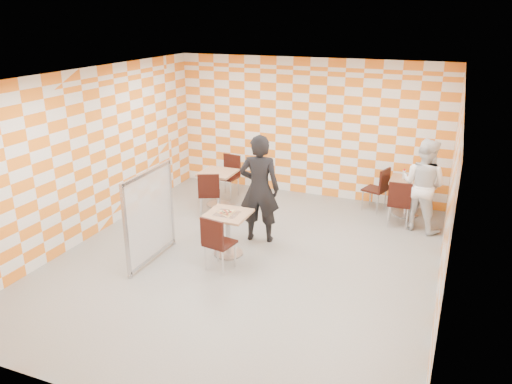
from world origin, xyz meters
TOP-DOWN VIEW (x-y plane):
  - room_shell at (0.00, 0.54)m, footprint 7.00×7.00m
  - main_table at (-0.36, 0.09)m, footprint 0.70×0.70m
  - second_table at (2.24, 3.01)m, footprint 0.70×0.70m
  - empty_table at (-1.51, 2.08)m, footprint 0.70×0.70m
  - chair_main_front at (-0.28, -0.51)m, footprint 0.49×0.50m
  - chair_second_front at (2.16, 2.32)m, footprint 0.43×0.44m
  - chair_second_side at (1.68, 3.01)m, footprint 0.54×0.53m
  - chair_empty_near at (-1.41, 1.46)m, footprint 0.56×0.57m
  - chair_empty_far at (-1.54, 2.73)m, footprint 0.46×0.47m
  - partition at (-1.44, -0.57)m, footprint 0.08×1.38m
  - man_dark at (-0.09, 0.83)m, footprint 0.78×0.59m
  - man_white at (2.55, 2.41)m, footprint 1.04×0.95m
  - pizza_on_foil at (-0.36, 0.08)m, footprint 0.40×0.40m
  - sport_bottle at (2.13, 3.07)m, footprint 0.06×0.06m
  - soda_bottle at (2.41, 3.07)m, footprint 0.07×0.07m

SIDE VIEW (x-z plane):
  - main_table at x=-0.36m, z-range 0.13..0.88m
  - second_table at x=2.24m, z-range 0.13..0.88m
  - empty_table at x=-1.51m, z-range 0.13..0.88m
  - chair_main_front at x=-0.28m, z-range 0.08..1.01m
  - chair_second_front at x=2.16m, z-range 0.08..1.01m
  - chair_second_side at x=1.68m, z-range 0.08..1.01m
  - chair_empty_near at x=-1.41m, z-range 0.08..1.01m
  - chair_empty_far at x=-1.54m, z-range 0.08..1.01m
  - pizza_on_foil at x=-0.36m, z-range 0.74..0.79m
  - partition at x=-1.44m, z-range 0.02..1.57m
  - sport_bottle at x=2.13m, z-range 0.74..0.94m
  - soda_bottle at x=2.41m, z-range 0.74..0.97m
  - man_white at x=2.55m, z-range 0.00..1.75m
  - man_dark at x=-0.09m, z-range 0.00..1.94m
  - room_shell at x=0.00m, z-range -2.00..5.00m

